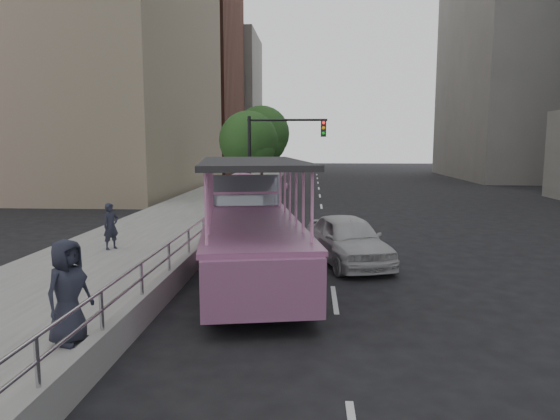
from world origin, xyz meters
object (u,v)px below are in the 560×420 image
Objects in this scene: pedestrian_near at (111,226)px; parking_sign at (228,200)px; duck_boat at (249,231)px; street_tree_far at (263,136)px; pedestrian_far at (68,292)px; traffic_signal at (272,149)px; street_tree_near at (250,143)px; car at (348,239)px.

pedestrian_near is 5.00m from parking_sign.
street_tree_far reaches higher than duck_boat.
pedestrian_far is 0.77× the size of parking_sign.
duck_boat is 4.30× the size of parking_sign.
pedestrian_far is at bearing -96.68° from traffic_signal.
duck_boat is 6.62m from pedestrian_far.
pedestrian_near is at bearing -101.90° from street_tree_near.
car is at bearing -70.97° from street_tree_near.
pedestrian_far is at bearing -111.54° from duck_boat.
duck_boat is 1.82× the size of street_tree_near.
duck_boat is 3.30m from car.
duck_boat reaches higher than car.
pedestrian_far is 11.48m from parking_sign.
pedestrian_near is 11.69m from traffic_signal.
parking_sign reaches higher than pedestrian_near.
street_tree_near reaches higher than car.
traffic_signal is (4.53, 10.49, 2.42)m from pedestrian_near.
traffic_signal is (-3.28, 10.71, 2.73)m from car.
street_tree_near is 6.02m from street_tree_far.
street_tree_far reaches higher than street_tree_near.
car is (2.98, 1.33, -0.48)m from duck_boat.
street_tree_near is (-1.60, 3.43, 0.32)m from traffic_signal.
pedestrian_near is 20.43m from street_tree_far.
parking_sign is (0.90, 11.44, 0.31)m from pedestrian_far.
parking_sign is 0.38× the size of street_tree_far.
car is 15.27m from street_tree_near.
car is 20.98m from street_tree_far.
car is 1.87× the size of parking_sign.
pedestrian_far is (-2.43, -6.16, -0.01)m from duck_boat.
pedestrian_far is 0.33× the size of street_tree_near.
street_tree_far is at bearing 24.83° from pedestrian_near.
street_tree_far is (-1.40, 9.43, 0.81)m from traffic_signal.
parking_sign is (3.30, 3.72, 0.48)m from pedestrian_near.
street_tree_far is (3.13, 19.92, 3.23)m from pedestrian_near.
traffic_signal is at bearing -65.02° from street_tree_near.
parking_sign is 16.43m from street_tree_far.
pedestrian_near is 14.49m from street_tree_near.
traffic_signal reaches higher than duck_boat.
street_tree_far is at bearing 88.09° from street_tree_near.
street_tree_near is (-4.88, 14.14, 3.05)m from car.
duck_boat is at bearing -83.02° from street_tree_near.
pedestrian_far is at bearing -128.95° from pedestrian_near.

